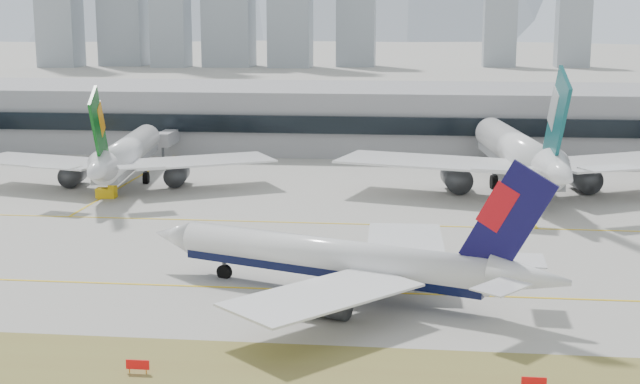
# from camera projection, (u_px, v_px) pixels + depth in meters

# --- Properties ---
(ground) EXTENTS (3000.00, 3000.00, 0.00)m
(ground) POSITION_uv_depth(u_px,v_px,m) (291.00, 278.00, 112.57)
(ground) COLOR #9C9992
(ground) RESTS_ON ground
(taxiing_airliner) EXTENTS (51.64, 43.73, 18.02)m
(taxiing_airliner) POSITION_uv_depth(u_px,v_px,m) (345.00, 261.00, 104.29)
(taxiing_airliner) COLOR white
(taxiing_airliner) RESTS_ON ground
(widebody_eva) EXTENTS (59.20, 58.32, 21.25)m
(widebody_eva) POSITION_uv_depth(u_px,v_px,m) (126.00, 156.00, 173.17)
(widebody_eva) COLOR white
(widebody_eva) RESTS_ON ground
(widebody_cathay) EXTENTS (70.29, 69.23, 25.22)m
(widebody_cathay) POSITION_uv_depth(u_px,v_px,m) (519.00, 155.00, 167.40)
(widebody_cathay) COLOR white
(widebody_cathay) RESTS_ON ground
(terminal) EXTENTS (280.00, 43.10, 15.00)m
(terminal) POSITION_uv_depth(u_px,v_px,m) (356.00, 117.00, 223.01)
(terminal) COLOR gray
(terminal) RESTS_ON ground
(hold_sign_left) EXTENTS (2.20, 0.15, 1.35)m
(hold_sign_left) POSITION_uv_depth(u_px,v_px,m) (138.00, 365.00, 82.28)
(hold_sign_left) COLOR red
(hold_sign_left) RESTS_ON ground
(hold_sign_right) EXTENTS (2.20, 0.15, 1.35)m
(hold_sign_right) POSITION_uv_depth(u_px,v_px,m) (534.00, 382.00, 78.38)
(hold_sign_right) COLOR red
(hold_sign_right) RESTS_ON ground
(gse_b) EXTENTS (3.55, 2.00, 2.60)m
(gse_b) POSITION_uv_depth(u_px,v_px,m) (107.00, 192.00, 161.22)
(gse_b) COLOR yellow
(gse_b) RESTS_ON ground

